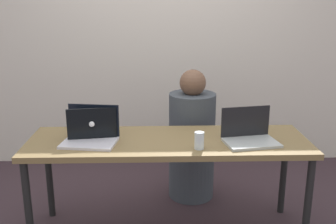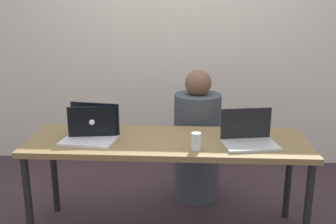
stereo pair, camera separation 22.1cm
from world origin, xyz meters
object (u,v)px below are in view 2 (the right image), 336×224
at_px(laptop_front_right, 249,137).
at_px(water_glass_right, 196,142).
at_px(laptop_front_left, 91,132).
at_px(laptop_back_left, 94,128).
at_px(person_at_center, 197,142).

height_order(laptop_front_right, water_glass_right, laptop_front_right).
xyz_separation_m(laptop_front_left, laptop_back_left, (-0.00, 0.09, -0.00)).
relative_size(person_at_center, laptop_back_left, 3.07).
xyz_separation_m(laptop_front_right, laptop_back_left, (-1.08, 0.13, 0.00)).
bearing_deg(laptop_front_right, person_at_center, 107.26).
relative_size(person_at_center, water_glass_right, 9.82).
height_order(laptop_front_right, laptop_back_left, laptop_back_left).
height_order(laptop_front_right, laptop_front_left, laptop_front_left).
relative_size(laptop_front_right, water_glass_right, 3.39).
xyz_separation_m(laptop_front_right, water_glass_right, (-0.35, -0.12, -0.00)).
distance_m(person_at_center, laptop_back_left, 0.94).
relative_size(person_at_center, laptop_front_right, 2.89).
bearing_deg(person_at_center, laptop_back_left, 34.12).
height_order(laptop_front_left, water_glass_right, laptop_front_left).
bearing_deg(water_glass_right, laptop_back_left, 161.19).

